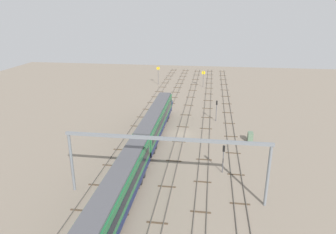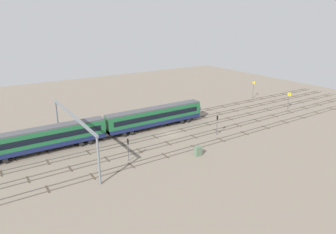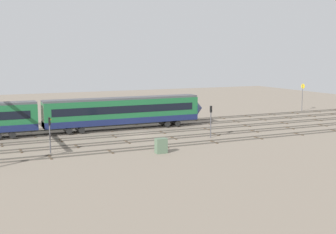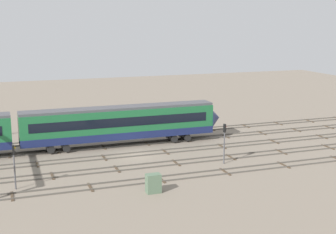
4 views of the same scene
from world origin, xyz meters
name	(u,v)px [view 1 (image 1 of 4)]	position (x,y,z in m)	size (l,w,h in m)	color
ground_plane	(181,134)	(0.00, 0.00, 0.00)	(149.33, 149.33, 0.00)	gray
track_near_foreground	(231,136)	(0.00, -9.31, 0.07)	(133.33, 2.40, 0.16)	#59544C
track_second_near	(206,135)	(0.00, -4.65, 0.07)	(133.33, 2.40, 0.16)	#59544C
track_middle	(181,134)	(0.00, 0.00, 0.07)	(133.33, 2.40, 0.16)	#59544C
track_with_train	(157,132)	(0.00, 4.65, 0.07)	(133.33, 2.40, 0.16)	#59544C
track_far_background	(133,131)	(0.00, 9.31, 0.07)	(133.33, 2.40, 0.16)	#59544C
train	(118,194)	(-24.86, 4.65, 2.66)	(75.20, 3.24, 4.80)	#1E6638
overhead_gantry	(166,150)	(-20.86, -0.19, 6.45)	(0.40, 24.64, 8.13)	slate
speed_sign_near_foreground	(203,76)	(38.22, -2.86, 3.31)	(0.14, 1.08, 4.89)	#4C4C51
speed_sign_mid_trackside	(158,73)	(39.60, 11.15, 3.63)	(0.14, 0.98, 5.55)	#4C4C51
signal_light_trackside_approach	(223,155)	(-13.62, -7.38, 2.79)	(0.31, 0.32, 4.24)	#4C4C51
signal_light_trackside_departure	(217,108)	(8.19, -6.57, 2.91)	(0.31, 0.32, 4.44)	#4C4C51
relay_cabinet	(250,137)	(-1.83, -12.52, 0.88)	(1.35, 0.88, 1.76)	#597259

